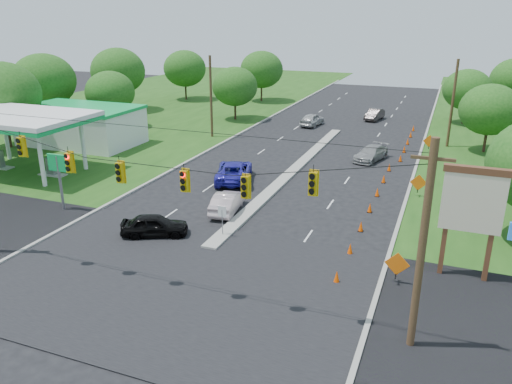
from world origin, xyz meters
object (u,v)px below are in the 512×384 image
at_px(gas_station, 72,124).
at_px(pylon_sign, 479,207).
at_px(black_sedan, 155,225).
at_px(blue_pickup, 234,171).
at_px(white_sedan, 227,202).

bearing_deg(gas_station, pylon_sign, -20.31).
relative_size(black_sedan, blue_pickup, 0.69).
distance_m(pylon_sign, black_sedan, 18.71).
xyz_separation_m(gas_station, pylon_sign, (37.95, -14.05, 1.42)).
bearing_deg(black_sedan, white_sedan, -49.84).
xyz_separation_m(pylon_sign, blue_pickup, (-18.16, 10.34, -3.16)).
bearing_deg(white_sedan, gas_station, -33.53).
bearing_deg(gas_station, blue_pickup, -10.61).
distance_m(gas_station, white_sedan, 24.51).
distance_m(gas_station, pylon_sign, 40.50).
relative_size(black_sedan, white_sedan, 0.94).
bearing_deg(pylon_sign, black_sedan, -174.99).
relative_size(gas_station, pylon_sign, 3.22).
bearing_deg(white_sedan, black_sedan, 55.86).
distance_m(gas_station, black_sedan, 25.16).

